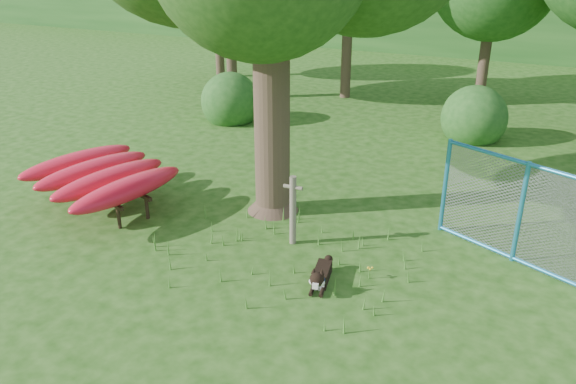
% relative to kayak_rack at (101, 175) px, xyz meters
% --- Properties ---
extents(ground, '(80.00, 80.00, 0.00)m').
position_rel_kayak_rack_xyz_m(ground, '(3.89, -0.92, -0.69)').
color(ground, '#1B450D').
rests_on(ground, ground).
extents(wooden_post, '(0.35, 0.13, 1.29)m').
position_rel_kayak_rack_xyz_m(wooden_post, '(4.16, 0.32, -0.01)').
color(wooden_post, '#645C4B').
rests_on(wooden_post, ground).
extents(kayak_rack, '(3.08, 3.32, 0.90)m').
position_rel_kayak_rack_xyz_m(kayak_rack, '(0.00, 0.00, 0.00)').
color(kayak_rack, black).
rests_on(kayak_rack, ground).
extents(husky_dog, '(0.41, 0.99, 0.44)m').
position_rel_kayak_rack_xyz_m(husky_dog, '(5.16, -0.72, -0.53)').
color(husky_dog, black).
rests_on(husky_dog, ground).
extents(fence_section, '(2.82, 1.31, 2.97)m').
position_rel_kayak_rack_xyz_m(fence_section, '(7.76, 1.46, 0.20)').
color(fence_section, teal).
rests_on(fence_section, ground).
extents(wildflower_clump, '(0.10, 0.09, 0.22)m').
position_rel_kayak_rack_xyz_m(wildflower_clump, '(5.79, -0.20, -0.51)').
color(wildflower_clump, '#48852B').
rests_on(wildflower_clump, ground).
extents(shrub_left, '(1.80, 1.80, 1.80)m').
position_rel_kayak_rack_xyz_m(shrub_left, '(-1.11, 6.58, -0.69)').
color(shrub_left, '#1D511A').
rests_on(shrub_left, ground).
extents(shrub_mid, '(1.80, 1.80, 1.80)m').
position_rel_kayak_rack_xyz_m(shrub_mid, '(5.89, 8.08, -0.69)').
color(shrub_mid, '#1D511A').
rests_on(shrub_mid, ground).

